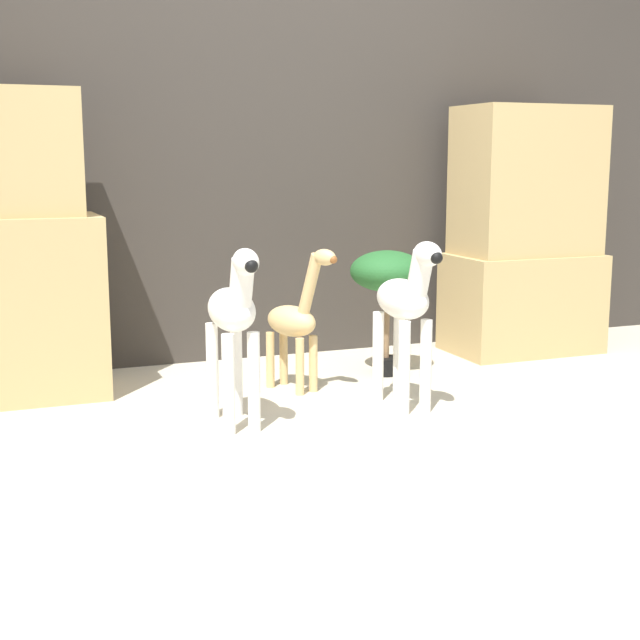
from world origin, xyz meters
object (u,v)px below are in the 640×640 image
Objects in this scene: giraffe_figurine at (295,321)px; zebra_right at (406,307)px; potted_palm_front at (387,277)px; zebra_left at (234,318)px.

zebra_right is at bearing -53.24° from giraffe_figurine.
giraffe_figurine is at bearing -166.36° from potted_palm_front.
zebra_right is 0.73m from zebra_left.
zebra_right is 1.09× the size of giraffe_figurine.
zebra_right reaches higher than giraffe_figurine.
giraffe_figurine reaches higher than potted_palm_front.
giraffe_figurine is (-0.33, 0.44, -0.11)m from zebra_right.
potted_palm_front is (0.91, 0.56, 0.05)m from zebra_left.
zebra_left is 1.19× the size of potted_palm_front.
zebra_left reaches higher than potted_palm_front.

